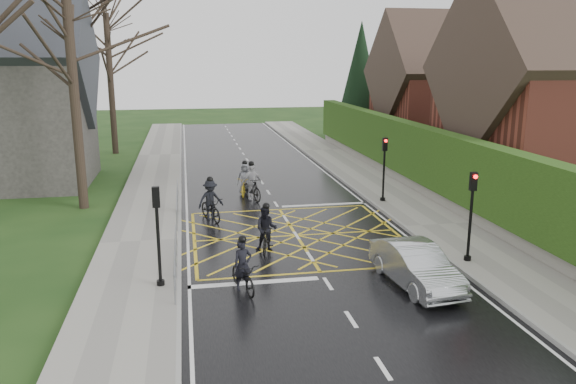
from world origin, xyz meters
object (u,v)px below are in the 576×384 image
object	(u,v)px
cyclist_lead	(245,183)
car	(416,265)
cyclist_front	(252,186)
cyclist_rear	(243,273)
cyclist_back	(267,233)
cyclist_mid	(211,204)

from	to	relation	value
cyclist_lead	car	world-z (taller)	cyclist_lead
cyclist_front	cyclist_lead	xyz separation A→B (m)	(-0.22, 1.06, -0.09)
cyclist_rear	cyclist_back	world-z (taller)	cyclist_back
car	cyclist_mid	bearing A→B (deg)	118.79
cyclist_rear	car	xyz separation A→B (m)	(5.25, -0.59, 0.10)
cyclist_back	cyclist_mid	xyz separation A→B (m)	(-1.79, 4.50, 0.02)
cyclist_rear	cyclist_front	distance (m)	11.24
cyclist_back	cyclist_front	size ratio (longest dim) A/B	0.93
car	cyclist_back	bearing A→B (deg)	129.65
car	cyclist_lead	bearing A→B (deg)	101.20
cyclist_mid	car	world-z (taller)	cyclist_mid
cyclist_lead	cyclist_rear	bearing A→B (deg)	-81.87
cyclist_back	cyclist_front	world-z (taller)	cyclist_front
cyclist_rear	cyclist_back	size ratio (longest dim) A/B	0.99
cyclist_front	car	xyz separation A→B (m)	(3.65, -11.72, -0.06)
cyclist_rear	cyclist_lead	bearing A→B (deg)	68.23
car	cyclist_rear	bearing A→B (deg)	167.90
cyclist_back	car	xyz separation A→B (m)	(4.04, -4.00, -0.03)
cyclist_front	car	world-z (taller)	cyclist_front
cyclist_mid	cyclist_lead	distance (m)	4.70
cyclist_front	cyclist_lead	distance (m)	1.08
cyclist_rear	car	bearing A→B (deg)	-21.74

